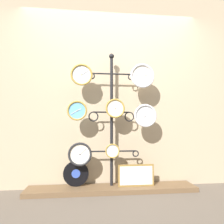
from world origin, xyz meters
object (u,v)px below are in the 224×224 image
Objects in this scene: clock_top_left at (82,75)px; vinyl_record at (76,174)px; clock_top_right at (142,76)px; clock_middle_right at (145,116)px; display_stand at (112,141)px; clock_bottom_center at (112,151)px; clock_middle_center at (115,108)px; picture_frame at (136,175)px; clock_middle_left at (77,111)px; clock_bottom_left at (80,154)px.

vinyl_record is (-0.07, 0.07, -1.29)m from clock_top_left.
clock_top_right is 1.07× the size of clock_middle_right.
vinyl_record is at bearing -179.31° from display_stand.
clock_bottom_center is at bearing -91.96° from display_stand.
clock_middle_center is 1.36× the size of clock_bottom_center.
picture_frame is (0.28, -0.00, -0.88)m from clock_middle_center.
clock_middle_left is at bearing -164.00° from clock_top_left.
clock_middle_left is 0.69m from clock_bottom_center.
display_stand is at bearing 11.70° from clock_middle_left.
clock_middle_right is at bearing -0.18° from clock_middle_left.
display_stand is 0.16m from clock_bottom_center.
clock_bottom_left is at bearing 179.54° from clock_top_right.
clock_middle_right is at bearing -1.22° from clock_top_left.
clock_middle_left is at bearing -179.60° from picture_frame.
vinyl_record is 0.79m from picture_frame.
clock_middle_left is at bearing 179.82° from clock_middle_right.
clock_middle_right is 1.01× the size of clock_bottom_left.
clock_middle_center reaches higher than picture_frame.
clock_top_left is 0.61× the size of picture_frame.
clock_top_right is 1.75× the size of clock_bottom_center.
clock_top_left is 1.53× the size of clock_bottom_center.
vinyl_record is 0.70× the size of picture_frame.
clock_top_right reaches higher than vinyl_record.
clock_bottom_center is at bearing -1.89° from clock_top_left.
clock_middle_left is 0.77× the size of vinyl_record.
vinyl_record is at bearing 97.84° from clock_middle_left.
clock_middle_right is 0.64m from clock_bottom_center.
clock_bottom_left is at bearing -179.80° from picture_frame.
vinyl_record is at bearing 173.90° from picture_frame.
clock_middle_center is at bearing 0.75° from clock_middle_left.
picture_frame is (0.73, 0.00, -0.29)m from clock_bottom_left.
clock_middle_center is 0.85× the size of clock_bottom_left.
clock_bottom_left is (-0.42, -0.09, -0.16)m from display_stand.
picture_frame is (0.32, 0.00, -0.32)m from clock_bottom_center.
clock_middle_center reaches higher than clock_middle_right.
clock_bottom_center is (-0.41, 0.01, -0.99)m from clock_top_right.
display_stand is 0.63m from vinyl_record.
clock_top_left reaches higher than clock_bottom_center.
clock_middle_left is at bearing -179.25° from clock_middle_center.
display_stand is 9.76× the size of clock_bottom_center.
clock_top_right reaches higher than clock_top_left.
clock_top_right is 0.98m from clock_middle_left.
clock_top_left is at bearing 178.85° from clock_middle_center.
clock_top_right is at bearing -0.25° from clock_middle_left.
display_stand is 5.54× the size of vinyl_record.
clock_top_left is 0.62m from clock_middle_center.
clock_middle_left is (-0.46, -0.09, 0.40)m from display_stand.
clock_middle_left is (-0.05, -0.02, -0.47)m from clock_top_left.
clock_middle_left reaches higher than vinyl_record.
clock_bottom_left is 0.64× the size of picture_frame.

